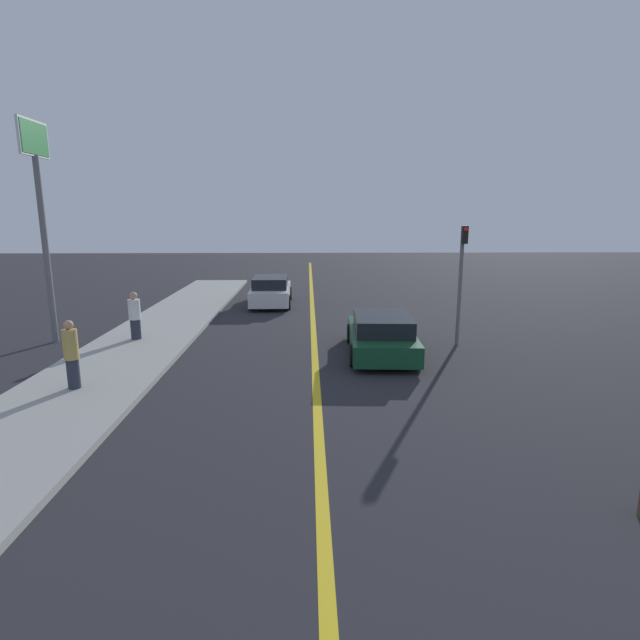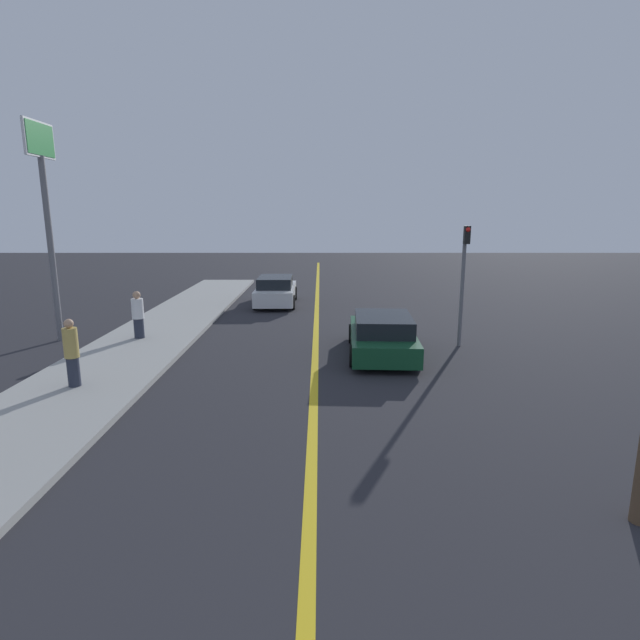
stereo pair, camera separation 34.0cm
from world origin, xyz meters
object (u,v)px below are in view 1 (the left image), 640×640
at_px(traffic_light, 461,273).
at_px(roadside_sign, 39,187).
at_px(pedestrian_mid_group, 71,354).
at_px(pedestrian_far_standing, 135,316).
at_px(car_near_right_lane, 381,335).
at_px(car_ahead_center, 271,291).

height_order(traffic_light, roadside_sign, roadside_sign).
xyz_separation_m(pedestrian_mid_group, pedestrian_far_standing, (-0.15, 4.81, -0.05)).
height_order(pedestrian_far_standing, traffic_light, traffic_light).
bearing_deg(pedestrian_far_standing, traffic_light, -2.94).
height_order(pedestrian_far_standing, roadside_sign, roadside_sign).
xyz_separation_m(car_near_right_lane, car_ahead_center, (-3.98, 8.75, 0.05)).
height_order(pedestrian_mid_group, pedestrian_far_standing, pedestrian_mid_group).
height_order(car_ahead_center, roadside_sign, roadside_sign).
bearing_deg(car_ahead_center, traffic_light, -50.20).
bearing_deg(traffic_light, roadside_sign, 176.68).
distance_m(car_ahead_center, traffic_light, 10.34).
relative_size(pedestrian_mid_group, pedestrian_far_standing, 1.04).
bearing_deg(roadside_sign, car_ahead_center, 46.05).
height_order(car_ahead_center, traffic_light, traffic_light).
xyz_separation_m(pedestrian_far_standing, roadside_sign, (-2.77, 0.23, 4.12)).
distance_m(pedestrian_far_standing, roadside_sign, 4.97).
bearing_deg(roadside_sign, traffic_light, -3.32).
bearing_deg(roadside_sign, car_near_right_lane, -9.45).
distance_m(car_near_right_lane, traffic_light, 3.34).
bearing_deg(car_near_right_lane, car_ahead_center, 117.34).
bearing_deg(pedestrian_far_standing, roadside_sign, 175.24).
height_order(car_near_right_lane, traffic_light, traffic_light).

